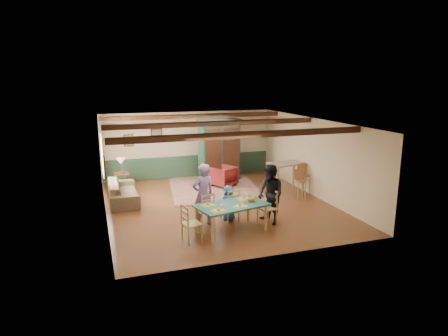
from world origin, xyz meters
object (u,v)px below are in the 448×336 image
object	(u,v)px
person_man	(203,195)
sofa	(123,191)
person_child	(228,203)
dining_table	(232,218)
dining_chair_far_right	(230,205)
counter_table	(286,177)
dining_chair_far_left	(205,210)
bar_stool_right	(304,179)
armoire	(219,150)
person_woman	(270,194)
end_table	(122,182)
dining_chair_end_left	(192,223)
dining_chair_end_right	(267,207)
bar_stool_left	(301,185)
cat	(252,199)
table_lamp	(121,166)
armchair	(223,176)

from	to	relation	value
person_man	sofa	distance (m)	3.62
person_child	dining_table	bearing A→B (deg)	63.43
dining_chair_far_right	person_man	world-z (taller)	person_man
counter_table	person_man	bearing A→B (deg)	-147.82
dining_chair_far_left	bar_stool_right	world-z (taller)	bar_stool_right
armoire	person_woman	bearing A→B (deg)	-96.78
end_table	counter_table	xyz separation A→B (m)	(5.63, -2.04, 0.22)
dining_chair_end_left	bar_stool_right	bearing A→B (deg)	-72.45
dining_table	sofa	distance (m)	4.49
armoire	sofa	size ratio (longest dim) A/B	1.06
dining_chair_end_right	armoire	xyz separation A→B (m)	(0.24, 5.17, 0.74)
end_table	bar_stool_left	distance (m)	6.43
sofa	person_child	bearing A→B (deg)	-135.04
dining_table	counter_table	xyz separation A→B (m)	(3.17, 3.08, 0.15)
dining_chair_end_left	counter_table	size ratio (longest dim) A/B	0.77
cat	sofa	bearing A→B (deg)	117.21
sofa	armoire	bearing A→B (deg)	-65.63
end_table	table_lamp	xyz separation A→B (m)	(0.00, 0.00, 0.61)
dining_chair_far_right	person_man	size ratio (longest dim) A/B	0.55
armoire	bar_stool_left	xyz separation A→B (m)	(1.83, -3.34, -0.72)
dining_table	person_child	size ratio (longest dim) A/B	1.79
end_table	cat	bearing A→B (deg)	-59.21
dining_chair_end_left	person_man	world-z (taller)	person_man
person_woman	end_table	xyz separation A→B (m)	(-3.71, 4.82, -0.53)
dining_table	person_child	world-z (taller)	person_child
dining_chair_far_right	dining_chair_end_right	world-z (taller)	same
person_man	end_table	size ratio (longest dim) A/B	2.81
armoire	table_lamp	world-z (taller)	armoire
dining_table	cat	distance (m)	0.75
dining_chair_end_left	bar_stool_right	world-z (taller)	bar_stool_right
dining_chair_end_right	bar_stool_right	distance (m)	3.36
dining_table	cat	world-z (taller)	cat
person_child	bar_stool_left	size ratio (longest dim) A/B	1.03
dining_table	counter_table	size ratio (longest dim) A/B	1.45
dining_chair_far_right	person_child	distance (m)	0.09
dining_chair_end_left	armoire	world-z (taller)	armoire
dining_chair_end_left	armchair	size ratio (longest dim) A/B	1.16
dining_chair_far_left	dining_chair_end_right	size ratio (longest dim) A/B	1.00
person_child	bar_stool_left	world-z (taller)	person_child
person_child	sofa	distance (m)	3.94
cat	dining_chair_far_left	bearing A→B (deg)	139.20
person_man	armoire	xyz separation A→B (m)	(1.98, 4.72, 0.34)
cat	armchair	size ratio (longest dim) A/B	0.44
cat	armoire	xyz separation A→B (m)	(0.82, 5.40, 0.36)
bar_stool_right	dining_chair_far_right	bearing A→B (deg)	-154.16
person_woman	sofa	distance (m)	5.13
person_man	dining_chair_far_left	bearing A→B (deg)	90.00
armoire	dining_chair_end_right	bearing A→B (deg)	-97.89
dining_chair_far_right	bar_stool_right	xyz separation A→B (m)	(3.38, 1.72, 0.06)
sofa	end_table	distance (m)	1.40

